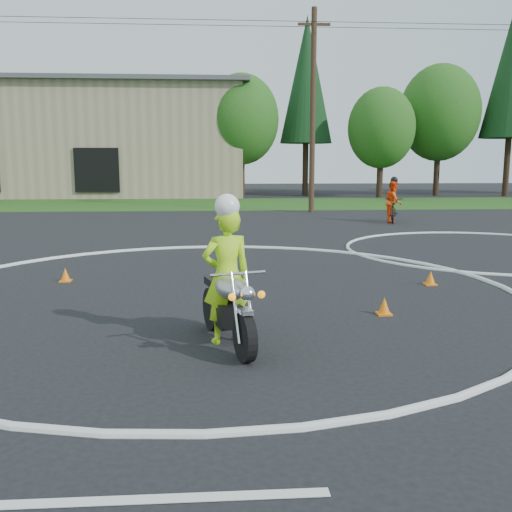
{
  "coord_description": "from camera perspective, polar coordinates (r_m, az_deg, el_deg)",
  "views": [
    {
      "loc": [
        0.14,
        -8.05,
        2.56
      ],
      "look_at": [
        0.75,
        0.76,
        1.1
      ],
      "focal_mm": 40.0,
      "sensor_mm": 36.0,
      "label": 1
    }
  ],
  "objects": [
    {
      "name": "rider_primary_grp",
      "position": [
        8.05,
        -2.95,
        -1.59
      ],
      "size": [
        0.81,
        0.64,
        2.13
      ],
      "rotation": [
        0.0,
        0.0,
        0.28
      ],
      "color": "#B4F619",
      "rests_on": "ground"
    },
    {
      "name": "course_markings",
      "position": [
        12.82,
        5.23,
        -2.12
      ],
      "size": [
        19.05,
        19.05,
        0.12
      ],
      "color": "silver",
      "rests_on": "ground"
    },
    {
      "name": "treeline",
      "position": [
        45.28,
        15.42,
        14.22
      ],
      "size": [
        38.2,
        8.1,
        14.52
      ],
      "color": "#382619",
      "rests_on": "ground"
    },
    {
      "name": "ground",
      "position": [
        8.45,
        -4.79,
        -8.28
      ],
      "size": [
        120.0,
        120.0,
        0.0
      ],
      "primitive_type": "plane",
      "color": "black",
      "rests_on": "ground"
    },
    {
      "name": "rider_second_grp",
      "position": [
        25.12,
        13.55,
        4.86
      ],
      "size": [
        1.23,
        2.14,
        1.95
      ],
      "rotation": [
        0.0,
        0.0,
        -0.28
      ],
      "color": "black",
      "rests_on": "ground"
    },
    {
      "name": "utility_poles",
      "position": [
        29.57,
        5.7,
        14.47
      ],
      "size": [
        41.6,
        1.12,
        10.0
      ],
      "color": "#473321",
      "rests_on": "ground"
    },
    {
      "name": "grass_strip",
      "position": [
        35.14,
        -4.19,
        5.22
      ],
      "size": [
        120.0,
        10.0,
        0.02
      ],
      "primitive_type": "cube",
      "color": "#1E4714",
      "rests_on": "ground"
    },
    {
      "name": "primary_motorcycle",
      "position": [
        8.02,
        -2.8,
        -5.08
      ],
      "size": [
        0.88,
        2.13,
        1.15
      ],
      "rotation": [
        0.0,
        0.0,
        0.28
      ],
      "color": "black",
      "rests_on": "ground"
    }
  ]
}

